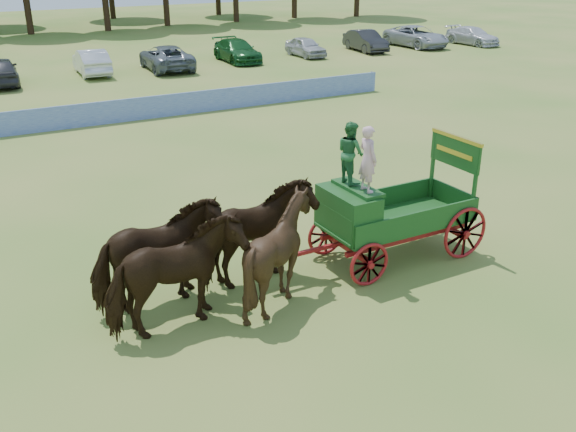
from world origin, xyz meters
The scene contains 8 objects.
ground centered at (0.00, 0.00, 0.00)m, with size 160.00×160.00×0.00m, color olive.
horse_lead_left centered at (-6.15, 0.20, 1.22)m, with size 1.31×2.88×2.44m, color black.
horse_lead_right centered at (-6.15, 1.30, 1.22)m, with size 1.31×2.88×2.44m, color black.
horse_wheel_left centered at (-3.75, 0.20, 1.22)m, with size 1.97×2.21×2.44m, color black.
horse_wheel_right centered at (-3.75, 1.30, 1.22)m, with size 1.31×2.88×2.44m, color black.
farm_dray centered at (-0.78, 0.77, 1.62)m, with size 6.00×2.00×3.72m.
sponsor_banner centered at (-1.00, 18.00, 0.53)m, with size 26.00×0.08×1.05m, color #1D3F9F.
parked_cars centered at (2.19, 30.35, 0.79)m, with size 58.23×7.00×1.65m.
Camera 1 is at (-9.79, -11.03, 7.44)m, focal length 40.00 mm.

